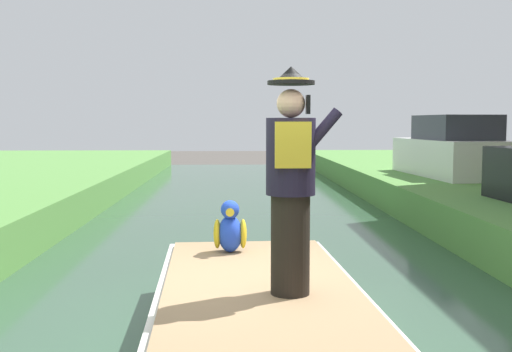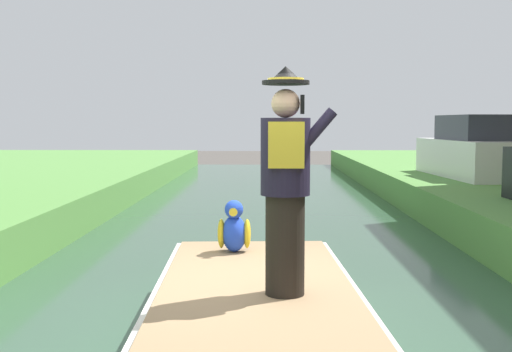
{
  "view_description": "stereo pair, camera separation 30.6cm",
  "coord_description": "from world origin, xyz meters",
  "px_view_note": "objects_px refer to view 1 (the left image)",
  "views": [
    {
      "loc": [
        -0.22,
        -5.48,
        2.12
      ],
      "look_at": [
        -0.01,
        0.35,
        1.61
      ],
      "focal_mm": 43.65,
      "sensor_mm": 36.0,
      "label": 1
    },
    {
      "loc": [
        0.08,
        -5.48,
        2.12
      ],
      "look_at": [
        -0.01,
        0.35,
        1.61
      ],
      "focal_mm": 43.65,
      "sensor_mm": 36.0,
      "label": 2
    }
  ],
  "objects_px": {
    "boat": "(259,318)",
    "person_pirate": "(291,182)",
    "parked_car_white": "(453,150)",
    "parrot_plush": "(230,230)"
  },
  "relations": [
    {
      "from": "person_pirate",
      "to": "parrot_plush",
      "type": "xyz_separation_m",
      "value": [
        -0.5,
        1.66,
        -0.68
      ]
    },
    {
      "from": "person_pirate",
      "to": "parked_car_white",
      "type": "relative_size",
      "value": 0.45
    },
    {
      "from": "parrot_plush",
      "to": "parked_car_white",
      "type": "height_order",
      "value": "parked_car_white"
    },
    {
      "from": "parrot_plush",
      "to": "parked_car_white",
      "type": "distance_m",
      "value": 10.17
    },
    {
      "from": "boat",
      "to": "parked_car_white",
      "type": "bearing_deg",
      "value": 62.16
    },
    {
      "from": "parrot_plush",
      "to": "person_pirate",
      "type": "bearing_deg",
      "value": -73.13
    },
    {
      "from": "boat",
      "to": "person_pirate",
      "type": "height_order",
      "value": "person_pirate"
    },
    {
      "from": "parrot_plush",
      "to": "parked_car_white",
      "type": "relative_size",
      "value": 0.14
    },
    {
      "from": "parrot_plush",
      "to": "parked_car_white",
      "type": "xyz_separation_m",
      "value": [
        5.48,
        8.55,
        0.46
      ]
    },
    {
      "from": "parked_car_white",
      "to": "boat",
      "type": "bearing_deg",
      "value": -117.84
    }
  ]
}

